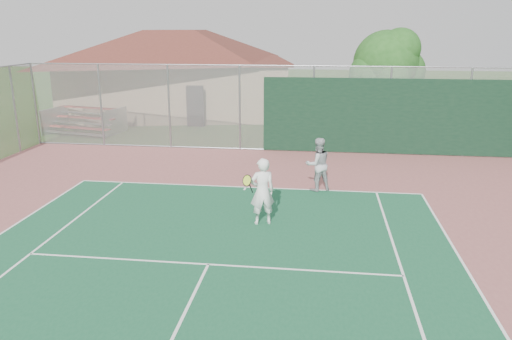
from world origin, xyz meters
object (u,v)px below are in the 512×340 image
Objects in this scene: player_white_front at (262,192)px; player_grey_back at (318,165)px; clubhouse at (178,64)px; bleachers at (84,120)px; tree at (387,65)px.

player_grey_back is at bearing -134.82° from player_white_front.
clubhouse is 7.43m from bleachers.
tree is at bearing 18.04° from bleachers.
tree is 9.87m from player_grey_back.
clubhouse is at bearing -87.42° from player_white_front.
clubhouse is 2.96× the size of tree.
bleachers is 2.02× the size of player_white_front.
player_grey_back is at bearing -108.57° from tree.
tree is (14.34, 1.58, 2.63)m from bleachers.
tree reaches higher than player_grey_back.
tree is (11.43, -4.87, 0.35)m from clubhouse.
player_grey_back is (8.39, -13.94, -2.08)m from clubhouse.
player_white_front is 3.31m from player_grey_back.
clubhouse is at bearing 77.49° from bleachers.
bleachers is 2.12× the size of player_grey_back.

